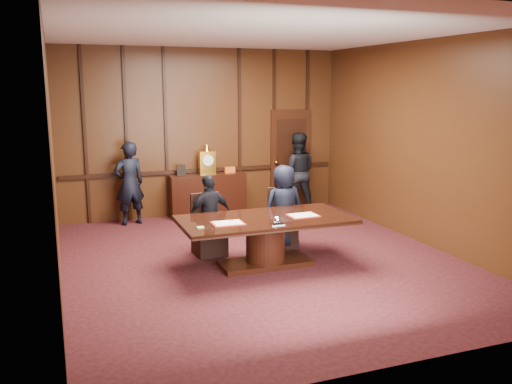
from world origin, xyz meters
TOP-DOWN VIEW (x-y plane):
  - room at (0.07, 0.14)m, footprint 7.00×7.04m
  - sideboard at (0.00, 3.26)m, footprint 1.60×0.45m
  - conference_table at (-0.04, -0.21)m, footprint 2.62×1.32m
  - folder_left at (-0.69, -0.37)m, footprint 0.47×0.34m
  - folder_right at (0.54, -0.31)m, footprint 0.47×0.34m
  - inkstand at (-0.04, -0.66)m, footprint 0.20×0.14m
  - notepad at (-1.12, -0.45)m, footprint 0.11×0.08m
  - chair_left at (-0.70, 0.66)m, footprint 0.52×0.52m
  - chair_right at (0.61, 0.66)m, footprint 0.59×0.59m
  - signatory_left at (-0.69, 0.59)m, footprint 0.83×0.49m
  - signatory_right at (0.61, 0.59)m, footprint 0.71×0.47m
  - witness_left at (-1.63, 3.10)m, footprint 0.68×0.53m
  - witness_right at (1.96, 3.01)m, footprint 1.01×0.90m

SIDE VIEW (x-z plane):
  - chair_left at x=-0.70m, z-range -0.20..0.79m
  - chair_right at x=0.61m, z-range -0.20..0.79m
  - sideboard at x=0.00m, z-range -0.28..1.26m
  - conference_table at x=-0.04m, z-range 0.13..0.89m
  - signatory_left at x=-0.69m, z-range 0.00..1.33m
  - signatory_right at x=0.61m, z-range 0.00..1.42m
  - notepad at x=-1.12m, z-range 0.76..0.77m
  - folder_left at x=-0.69m, z-range 0.76..0.78m
  - folder_right at x=0.54m, z-range 0.76..0.78m
  - inkstand at x=-0.04m, z-range 0.76..0.87m
  - witness_left at x=-1.63m, z-range 0.00..1.66m
  - witness_right at x=1.96m, z-range 0.00..1.73m
  - room at x=0.07m, z-range -0.03..3.47m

